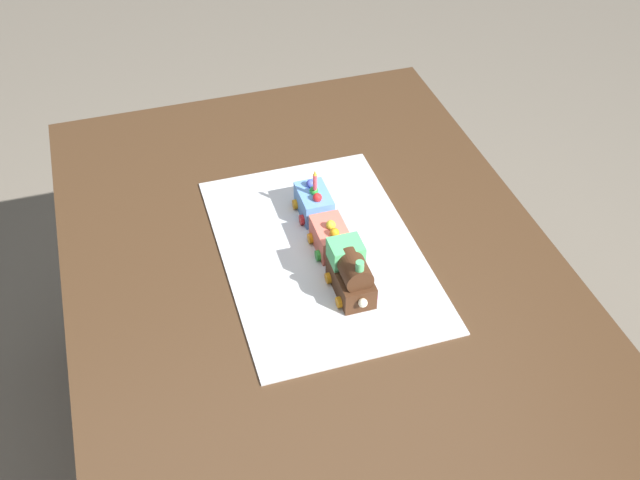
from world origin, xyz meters
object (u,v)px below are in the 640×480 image
Objects in this scene: cake_car_tanker_sky_blue at (314,202)px; dining_table at (316,303)px; cake_car_gondola_coral at (331,237)px; cake_locomotive at (351,273)px; birthday_candle at (315,180)px.

dining_table is at bearing 164.17° from cake_car_tanker_sky_blue.
cake_car_tanker_sky_blue is at bearing 0.00° from cake_car_gondola_coral.
cake_car_tanker_sky_blue is at bearing -0.00° from cake_locomotive.
cake_locomotive is 2.82× the size of birthday_candle.
cake_car_gondola_coral is 0.13m from birthday_candle.
cake_locomotive is at bearing 180.00° from cake_car_tanker_sky_blue.
birthday_candle reaches higher than cake_car_gondola_coral.
birthday_candle is (-0.01, 0.00, 0.07)m from cake_car_tanker_sky_blue.
birthday_candle is at bearing 180.00° from cake_car_tanker_sky_blue.
birthday_candle is (0.15, -0.05, 0.21)m from dining_table.
cake_car_tanker_sky_blue is at bearing -0.00° from birthday_candle.
dining_table is 28.17× the size of birthday_candle.
cake_car_tanker_sky_blue is 2.01× the size of birthday_candle.
birthday_candle reaches higher than cake_car_tanker_sky_blue.
cake_locomotive is 0.25m from cake_car_tanker_sky_blue.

